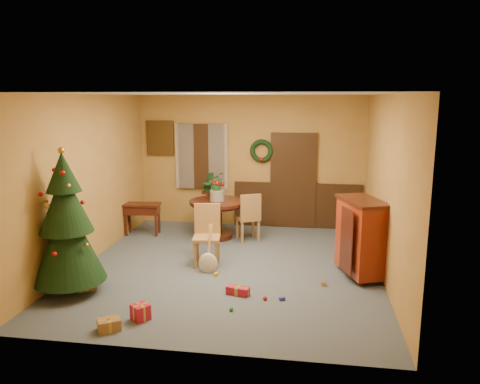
% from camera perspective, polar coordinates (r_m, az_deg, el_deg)
% --- Properties ---
extents(room_envelope, '(5.50, 5.50, 5.50)m').
position_cam_1_polar(room_envelope, '(10.37, 2.39, 1.84)').
color(room_envelope, '#35404E').
rests_on(room_envelope, ground).
extents(dining_table, '(1.14, 1.14, 0.79)m').
position_cam_1_polar(dining_table, '(9.57, -2.77, -2.44)').
color(dining_table, black).
rests_on(dining_table, floor).
extents(urn, '(0.30, 0.30, 0.22)m').
position_cam_1_polar(urn, '(9.50, -2.79, -0.42)').
color(urn, slate).
rests_on(urn, dining_table).
extents(centerpiece_plant, '(0.34, 0.30, 0.38)m').
position_cam_1_polar(centerpiece_plant, '(9.44, -2.81, 1.35)').
color(centerpiece_plant, '#1E4C23').
rests_on(centerpiece_plant, urn).
extents(chair_near, '(0.51, 0.51, 1.04)m').
position_cam_1_polar(chair_near, '(8.12, -4.05, -4.93)').
color(chair_near, olive).
rests_on(chair_near, floor).
extents(chair_far, '(0.57, 0.57, 0.98)m').
position_cam_1_polar(chair_far, '(9.36, 1.09, -2.89)').
color(chair_far, olive).
rests_on(chair_far, floor).
extents(guitar, '(0.36, 0.51, 0.74)m').
position_cam_1_polar(guitar, '(7.75, -3.93, -7.13)').
color(guitar, beige).
rests_on(guitar, floor).
extents(plant_stand, '(0.32, 0.32, 0.82)m').
position_cam_1_polar(plant_stand, '(10.28, -3.81, -1.68)').
color(plant_stand, black).
rests_on(plant_stand, floor).
extents(stand_plant, '(0.29, 0.25, 0.45)m').
position_cam_1_polar(stand_plant, '(10.18, -3.85, 1.25)').
color(stand_plant, '#19471E').
rests_on(stand_plant, plant_stand).
extents(christmas_tree, '(1.05, 1.05, 2.17)m').
position_cam_1_polar(christmas_tree, '(7.24, -20.37, -3.83)').
color(christmas_tree, '#382111').
rests_on(christmas_tree, floor).
extents(writing_desk, '(0.78, 0.43, 0.67)m').
position_cam_1_polar(writing_desk, '(10.02, -11.85, -2.31)').
color(writing_desk, black).
rests_on(writing_desk, floor).
extents(sideboard, '(0.84, 1.11, 1.27)m').
position_cam_1_polar(sideboard, '(7.73, 14.54, -5.18)').
color(sideboard, '#521309').
rests_on(sideboard, floor).
extents(gift_a, '(0.33, 0.31, 0.15)m').
position_cam_1_polar(gift_a, '(6.26, -15.68, -15.29)').
color(gift_a, brown).
rests_on(gift_a, floor).
extents(gift_b, '(0.28, 0.28, 0.21)m').
position_cam_1_polar(gift_b, '(6.42, -12.03, -14.13)').
color(gift_b, maroon).
rests_on(gift_b, floor).
extents(gift_c, '(0.31, 0.28, 0.14)m').
position_cam_1_polar(gift_c, '(7.53, -18.14, -10.78)').
color(gift_c, brown).
rests_on(gift_c, floor).
extents(gift_d, '(0.36, 0.22, 0.12)m').
position_cam_1_polar(gift_d, '(7.02, -0.26, -11.93)').
color(gift_d, maroon).
rests_on(gift_d, floor).
extents(toy_a, '(0.09, 0.08, 0.05)m').
position_cam_1_polar(toy_a, '(6.87, 5.14, -12.82)').
color(toy_a, '#2639A5').
rests_on(toy_a, floor).
extents(toy_b, '(0.06, 0.06, 0.06)m').
position_cam_1_polar(toy_b, '(6.53, -1.06, -14.07)').
color(toy_b, '#227F34').
rests_on(toy_b, floor).
extents(toy_c, '(0.09, 0.09, 0.05)m').
position_cam_1_polar(toy_c, '(7.71, -2.93, -10.01)').
color(toy_c, gold).
rests_on(toy_c, floor).
extents(toy_d, '(0.06, 0.06, 0.06)m').
position_cam_1_polar(toy_d, '(6.85, 3.08, -12.83)').
color(toy_d, '#BB0D0C').
rests_on(toy_d, floor).
extents(toy_e, '(0.08, 0.06, 0.05)m').
position_cam_1_polar(toy_e, '(7.44, 10.17, -11.01)').
color(toy_e, '#C38B2E').
rests_on(toy_e, floor).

